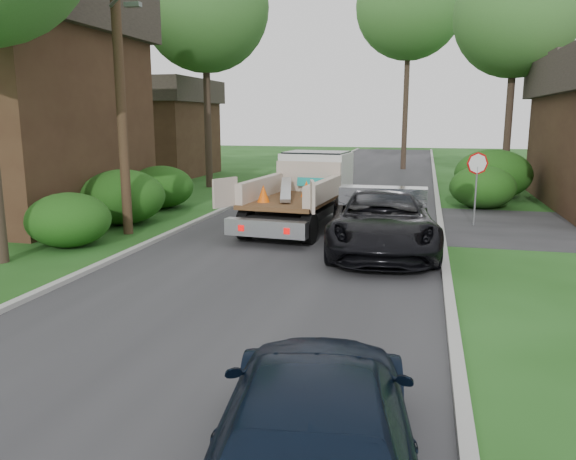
# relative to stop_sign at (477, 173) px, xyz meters

# --- Properties ---
(ground) EXTENTS (120.00, 120.00, 0.00)m
(ground) POSITION_rel_stop_sign_xyz_m (-5.20, -9.00, -1.78)
(ground) COLOR #1B4513
(ground) RESTS_ON ground
(road) EXTENTS (8.00, 90.00, 0.02)m
(road) POSITION_rel_stop_sign_xyz_m (-5.20, 1.00, -1.77)
(road) COLOR #28282B
(road) RESTS_ON ground
(curb_left) EXTENTS (0.20, 90.00, 0.12)m
(curb_left) POSITION_rel_stop_sign_xyz_m (-9.30, 1.00, -1.72)
(curb_left) COLOR #9E9E99
(curb_left) RESTS_ON ground
(curb_right) EXTENTS (0.20, 90.00, 0.12)m
(curb_right) POSITION_rel_stop_sign_xyz_m (-1.10, 1.00, -1.72)
(curb_right) COLOR #9E9E99
(curb_right) RESTS_ON ground
(stop_sign) EXTENTS (0.71, 0.32, 2.48)m
(stop_sign) POSITION_rel_stop_sign_xyz_m (0.00, 0.00, 0.00)
(stop_sign) COLOR slate
(stop_sign) RESTS_ON ground
(utility_pole) EXTENTS (2.42, 1.25, 10.00)m
(utility_pole) POSITION_rel_stop_sign_xyz_m (-10.68, -4.02, 3.40)
(utility_pole) COLOR #382619
(utility_pole) RESTS_ON ground
(house_left_far) EXTENTS (7.56, 7.56, 6.00)m
(house_left_far) POSITION_rel_stop_sign_xyz_m (-18.70, 13.00, 1.27)
(house_left_far) COLOR #3B2418
(house_left_far) RESTS_ON ground
(hedge_left_a) EXTENTS (2.34, 2.34, 1.53)m
(hedge_left_a) POSITION_rel_stop_sign_xyz_m (-11.40, -6.00, -1.01)
(hedge_left_a) COLOR #19410F
(hedge_left_a) RESTS_ON ground
(hedge_left_b) EXTENTS (2.86, 2.86, 1.87)m
(hedge_left_b) POSITION_rel_stop_sign_xyz_m (-11.70, -2.50, -0.84)
(hedge_left_b) COLOR #19410F
(hedge_left_b) RESTS_ON ground
(hedge_left_c) EXTENTS (2.60, 2.60, 1.70)m
(hedge_left_c) POSITION_rel_stop_sign_xyz_m (-12.00, 1.00, -0.93)
(hedge_left_c) COLOR #19410F
(hedge_left_c) RESTS_ON ground
(hedge_right_a) EXTENTS (2.60, 2.60, 1.70)m
(hedge_right_a) POSITION_rel_stop_sign_xyz_m (0.60, 4.00, -0.93)
(hedge_right_a) COLOR #19410F
(hedge_right_a) RESTS_ON ground
(hedge_right_b) EXTENTS (3.38, 3.38, 2.21)m
(hedge_right_b) POSITION_rel_stop_sign_xyz_m (1.30, 7.00, -0.67)
(hedge_right_b) COLOR #19410F
(hedge_right_b) RESTS_ON ground
(tree_left_far) EXTENTS (6.40, 6.40, 12.20)m
(tree_left_far) POSITION_rel_stop_sign_xyz_m (-12.70, 8.00, 7.20)
(tree_left_far) COLOR #2D2119
(tree_left_far) RESTS_ON ground
(tree_right_far) EXTENTS (6.00, 6.00, 11.50)m
(tree_right_far) POSITION_rel_stop_sign_xyz_m (2.30, 11.00, 6.70)
(tree_right_far) COLOR #2D2119
(tree_right_far) RESTS_ON ground
(tree_center_far) EXTENTS (7.20, 7.20, 14.60)m
(tree_center_far) POSITION_rel_stop_sign_xyz_m (-3.20, 21.00, 9.20)
(tree_center_far) COLOR #2D2119
(tree_center_far) RESTS_ON ground
(flatbed_truck) EXTENTS (3.17, 6.55, 2.41)m
(flatbed_truck) POSITION_rel_stop_sign_xyz_m (-5.58, -1.00, -0.47)
(flatbed_truck) COLOR black
(flatbed_truck) RESTS_ON ground
(black_pickup) EXTENTS (3.37, 6.30, 1.68)m
(black_pickup) POSITION_rel_stop_sign_xyz_m (-2.78, -4.50, -0.94)
(black_pickup) COLOR black
(black_pickup) RESTS_ON ground
(navy_suv) EXTENTS (2.60, 5.03, 1.39)m
(navy_suv) POSITION_rel_stop_sign_xyz_m (-2.60, -14.84, -1.08)
(navy_suv) COLOR black
(navy_suv) RESTS_ON ground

